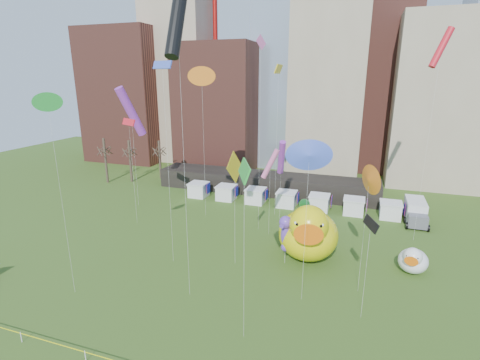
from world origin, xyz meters
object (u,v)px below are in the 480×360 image
(seahorse_purple, at_px, (286,231))
(small_duck, at_px, (413,260))
(box_truck, at_px, (415,211))
(big_duck, at_px, (308,232))
(seahorse_green, at_px, (304,212))

(seahorse_purple, bearing_deg, small_duck, 21.89)
(seahorse_purple, bearing_deg, box_truck, 61.38)
(big_duck, bearing_deg, small_duck, -4.66)
(big_duck, bearing_deg, seahorse_green, 98.81)
(seahorse_purple, height_order, box_truck, seahorse_purple)
(small_duck, bearing_deg, seahorse_purple, -156.06)
(small_duck, xyz_separation_m, seahorse_purple, (-12.84, -2.37, 2.39))
(seahorse_purple, bearing_deg, big_duck, 52.06)
(small_duck, height_order, box_truck, small_duck)
(seahorse_green, distance_m, seahorse_purple, 6.05)
(big_duck, distance_m, seahorse_purple, 2.89)
(big_duck, height_order, small_duck, big_duck)
(small_duck, relative_size, seahorse_purple, 0.79)
(seahorse_green, xyz_separation_m, box_truck, (13.81, 11.54, -2.43))
(small_duck, relative_size, seahorse_green, 0.78)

